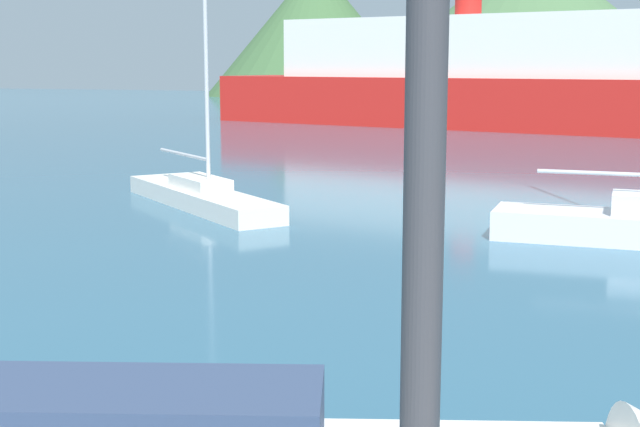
% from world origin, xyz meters
% --- Properties ---
extents(streetlamp, '(0.34, 0.34, 4.51)m').
position_xyz_m(streetlamp, '(6.11, 0.47, 3.62)').
color(streetlamp, '#38383D').
rests_on(streetlamp, dock).
extents(sailboat_inner, '(7.06, 6.12, 10.61)m').
position_xyz_m(sailboat_inner, '(-5.16, 20.60, 0.43)').
color(sailboat_inner, white).
rests_on(sailboat_inner, ground_plane).
extents(ferry_distant, '(35.85, 14.30, 8.62)m').
position_xyz_m(ferry_distant, '(-4.21, 55.77, 3.08)').
color(ferry_distant, red).
rests_on(ferry_distant, ground_plane).
extents(hill_west, '(28.58, 28.58, 16.89)m').
position_xyz_m(hill_west, '(-33.77, 108.07, 8.44)').
color(hill_west, '#3D6038').
rests_on(hill_west, ground_plane).
extents(hill_central, '(44.90, 44.90, 17.52)m').
position_xyz_m(hill_central, '(-6.29, 104.86, 8.76)').
color(hill_central, '#476B42').
rests_on(hill_central, ground_plane).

